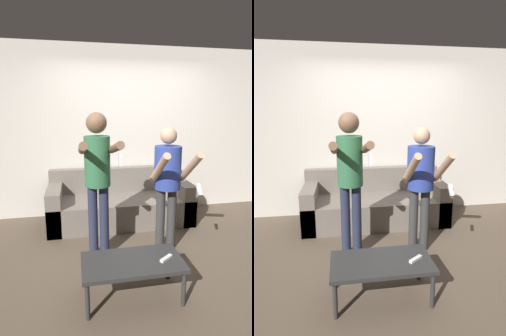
# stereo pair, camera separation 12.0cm
# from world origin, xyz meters

# --- Properties ---
(ground_plane) EXTENTS (14.00, 14.00, 0.00)m
(ground_plane) POSITION_xyz_m (0.00, 0.00, 0.00)
(ground_plane) COLOR brown
(wall_back) EXTENTS (6.40, 0.06, 2.70)m
(wall_back) POSITION_xyz_m (0.00, 1.53, 1.35)
(wall_back) COLOR silver
(wall_back) RESTS_ON ground_plane
(couch) EXTENTS (2.15, 0.84, 0.80)m
(couch) POSITION_xyz_m (-0.20, 1.09, 0.27)
(couch) COLOR slate
(couch) RESTS_ON ground_plane
(person_standing_left) EXTENTS (0.41, 0.75, 1.69)m
(person_standing_left) POSITION_xyz_m (-0.61, 0.11, 1.06)
(person_standing_left) COLOR #282D47
(person_standing_left) RESTS_ON ground_plane
(person_standing_right) EXTENTS (0.44, 0.68, 1.52)m
(person_standing_right) POSITION_xyz_m (0.21, 0.12, 0.94)
(person_standing_right) COLOR #383838
(person_standing_right) RESTS_ON ground_plane
(coffee_table) EXTENTS (0.92, 0.48, 0.37)m
(coffee_table) POSITION_xyz_m (-0.38, -0.64, 0.33)
(coffee_table) COLOR #2D2D2D
(coffee_table) RESTS_ON ground_plane
(remote_on_table) EXTENTS (0.14, 0.12, 0.02)m
(remote_on_table) POSITION_xyz_m (-0.07, -0.68, 0.39)
(remote_on_table) COLOR white
(remote_on_table) RESTS_ON coffee_table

